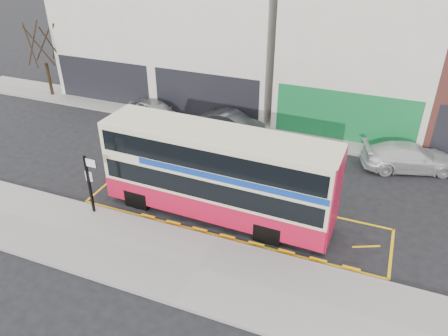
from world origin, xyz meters
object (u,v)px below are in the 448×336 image
at_px(bus_stop_post, 90,179).
at_px(car_silver, 156,112).
at_px(street_tree_left, 40,33).
at_px(car_white, 409,157).
at_px(double_decker_bus, 218,173).
at_px(car_grey, 233,123).
at_px(street_tree_right, 376,88).

xyz_separation_m(bus_stop_post, car_silver, (-2.40, 10.04, -1.17)).
bearing_deg(street_tree_left, car_white, -3.55).
distance_m(double_decker_bus, car_grey, 8.83).
relative_size(car_grey, street_tree_right, 0.85).
bearing_deg(bus_stop_post, car_silver, 103.38).
height_order(car_grey, street_tree_right, street_tree_right).
bearing_deg(car_grey, car_white, -86.96).
height_order(bus_stop_post, street_tree_right, street_tree_right).
height_order(double_decker_bus, bus_stop_post, double_decker_bus).
relative_size(bus_stop_post, car_silver, 0.67).
relative_size(double_decker_bus, bus_stop_post, 3.60).
bearing_deg(bus_stop_post, double_decker_bus, 22.04).
height_order(car_grey, street_tree_left, street_tree_left).
distance_m(car_grey, street_tree_right, 8.78).
distance_m(bus_stop_post, car_white, 16.53).
relative_size(bus_stop_post, street_tree_left, 0.42).
bearing_deg(double_decker_bus, street_tree_left, 153.75).
bearing_deg(street_tree_left, double_decker_bus, -27.76).
relative_size(double_decker_bus, street_tree_right, 2.21).
xyz_separation_m(double_decker_bus, car_silver, (-7.69, 7.90, -1.45)).
bearing_deg(car_white, car_grey, 68.02).
xyz_separation_m(double_decker_bus, street_tree_left, (-17.48, 9.20, 2.53)).
height_order(car_silver, car_white, car_silver).
height_order(car_white, street_tree_right, street_tree_right).
bearing_deg(double_decker_bus, car_grey, 108.03).
bearing_deg(street_tree_left, street_tree_right, 3.77).
relative_size(car_silver, street_tree_left, 0.63).
height_order(street_tree_left, street_tree_right, street_tree_left).
bearing_deg(car_silver, bus_stop_post, -146.62).
bearing_deg(car_white, car_silver, 70.92).
bearing_deg(street_tree_right, double_decker_bus, -117.46).
relative_size(car_silver, car_grey, 1.08).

